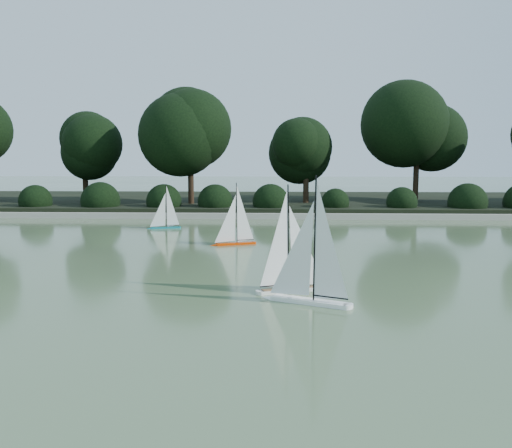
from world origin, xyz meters
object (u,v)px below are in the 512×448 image
object	(u,v)px
sailboat_orange	(232,234)
sailboat_teal	(163,221)
sailboat_white_b	(297,274)
sailboat_white_a	(303,282)
race_buoy	(268,283)

from	to	relation	value
sailboat_orange	sailboat_teal	distance (m)	3.41
sailboat_white_b	sailboat_teal	bearing A→B (deg)	116.26
sailboat_white_a	sailboat_white_b	bearing A→B (deg)	94.54
sailboat_white_b	sailboat_teal	xyz separation A→B (m)	(-3.43, 6.95, -0.06)
sailboat_white_a	sailboat_white_b	size ratio (longest dim) A/B	1.10
sailboat_teal	race_buoy	xyz separation A→B (m)	(2.98, -6.42, -0.20)
sailboat_teal	race_buoy	size ratio (longest dim) A/B	9.20
sailboat_white_a	sailboat_white_b	xyz separation A→B (m)	(-0.05, 0.66, -0.03)
sailboat_white_b	race_buoy	bearing A→B (deg)	130.33
sailboat_white_a	sailboat_white_b	distance (m)	0.66
sailboat_white_b	race_buoy	world-z (taller)	sailboat_white_b
sailboat_white_b	sailboat_orange	xyz separation A→B (m)	(-1.32, 4.27, -0.03)
race_buoy	sailboat_white_b	bearing A→B (deg)	-49.67
sailboat_white_b	sailboat_white_a	bearing A→B (deg)	-85.46
sailboat_white_a	sailboat_white_b	world-z (taller)	sailboat_white_a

